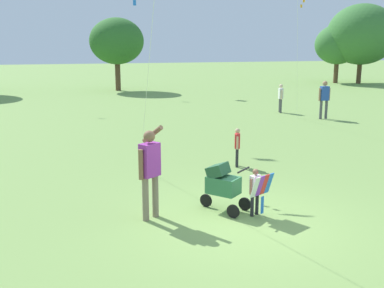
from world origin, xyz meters
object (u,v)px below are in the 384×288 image
Objects in this scene: stroller at (222,183)px; person_adult_flyer at (150,166)px; person_red_shirt at (324,97)px; child_with_butterfly_kite at (256,188)px; person_sitting_far at (237,144)px; person_couple_left at (281,96)px.

person_adult_flyer is at bearing -175.91° from stroller.
person_adult_flyer is 1.11× the size of person_red_shirt.
child_with_butterfly_kite is 0.90× the size of person_sitting_far.
stroller reaches higher than child_with_butterfly_kite.
person_adult_flyer is at bearing 170.67° from child_with_butterfly_kite.
person_sitting_far is (1.40, 3.24, 0.04)m from stroller.
person_sitting_far is 0.80× the size of person_couple_left.
child_with_butterfly_kite is 13.92m from person_couple_left.
person_red_shirt is (9.22, 10.09, -0.09)m from person_adult_flyer.
person_couple_left is (6.54, 12.12, 0.21)m from stroller.
person_sitting_far is at bearing 77.53° from child_with_butterfly_kite.
person_adult_flyer reaches higher than person_red_shirt.
person_red_shirt is 1.55× the size of person_sitting_far.
person_couple_left is (5.96, 12.58, 0.21)m from child_with_butterfly_kite.
person_sitting_far reaches higher than stroller.
person_couple_left reaches higher than stroller.
person_adult_flyer is 13.67m from person_red_shirt.
stroller is 12.61m from person_red_shirt.
child_with_butterfly_kite is 0.96× the size of stroller.
stroller is 13.77m from person_couple_left.
child_with_butterfly_kite is 0.53× the size of person_adult_flyer.
person_sitting_far is (2.93, 3.35, -0.44)m from person_adult_flyer.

